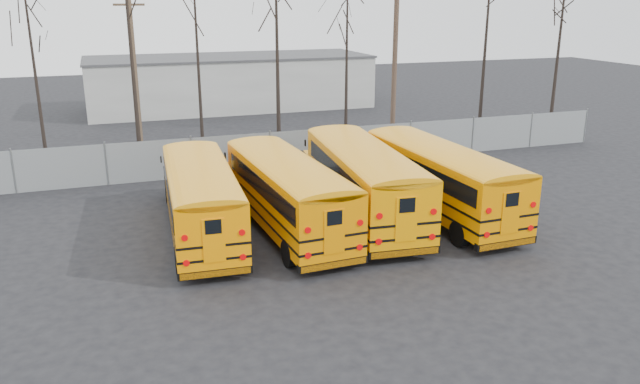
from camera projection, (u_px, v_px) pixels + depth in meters
name	position (u px, v px, depth m)	size (l,w,h in m)	color
ground	(361.00, 257.00, 21.45)	(120.00, 120.00, 0.00)	black
fence	(270.00, 151.00, 31.96)	(40.00, 0.04, 2.00)	gray
distant_building	(230.00, 83.00, 50.32)	(22.00, 8.00, 4.00)	beige
bus_a	(200.00, 194.00, 22.92)	(2.95, 10.17, 2.81)	black
bus_b	(286.00, 188.00, 23.46)	(2.90, 10.46, 2.90)	black
bus_c	(362.00, 175.00, 24.74)	(3.56, 11.09, 3.05)	black
bus_d	(438.00, 174.00, 25.21)	(2.73, 10.61, 2.95)	black
utility_pole_left	(135.00, 77.00, 32.92)	(1.57, 0.27, 8.79)	brown
utility_pole_right	(395.00, 55.00, 38.52)	(1.79, 0.36, 10.05)	#4B372A
tree_1	(34.00, 66.00, 29.71)	(0.26, 0.26, 10.86)	black
tree_2	(131.00, 46.00, 29.99)	(0.26, 0.26, 12.66)	black
tree_3	(197.00, 48.00, 33.63)	(0.26, 0.26, 11.90)	black
tree_4	(277.00, 44.00, 34.65)	(0.26, 0.26, 12.17)	black
tree_5	(347.00, 58.00, 35.88)	(0.26, 0.26, 10.48)	black
tree_6	(486.00, 35.00, 38.96)	(0.26, 0.26, 12.68)	black
tree_7	(559.00, 45.00, 37.97)	(0.26, 0.26, 11.52)	black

